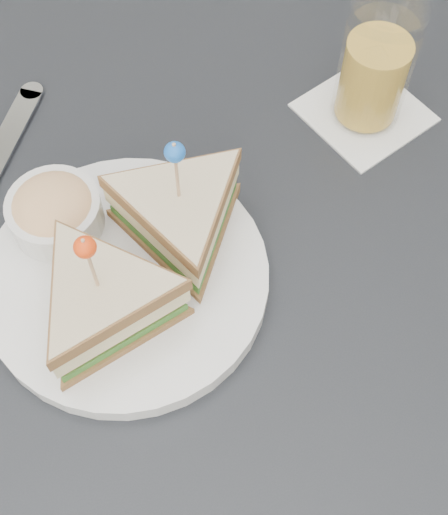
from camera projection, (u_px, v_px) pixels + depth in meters
ground_plane at (219, 486)px, 1.26m from camera, size 3.50×3.50×0.00m
table at (215, 334)px, 0.67m from camera, size 0.80×0.80×0.75m
plate_meal at (130, 258)px, 0.58m from camera, size 0.28×0.26×0.14m
drink_set at (375, 69)px, 0.65m from camera, size 0.14×0.14×0.14m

